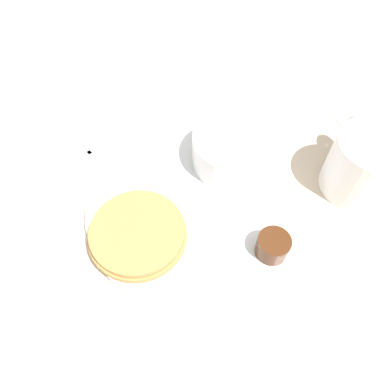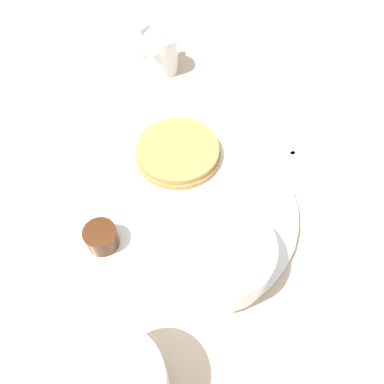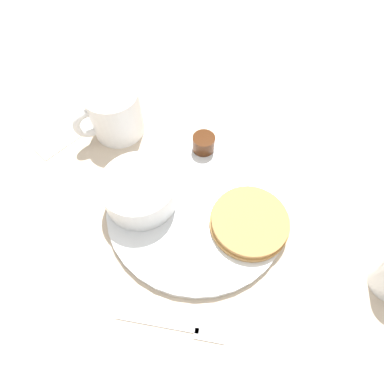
# 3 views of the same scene
# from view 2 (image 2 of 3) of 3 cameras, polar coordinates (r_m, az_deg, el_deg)

# --- Properties ---
(ground_plane) EXTENTS (4.00, 4.00, 0.00)m
(ground_plane) POSITION_cam_2_polar(r_m,az_deg,el_deg) (0.50, -0.73, -2.94)
(ground_plane) COLOR #C6B299
(plate) EXTENTS (0.29, 0.29, 0.01)m
(plate) POSITION_cam_2_polar(r_m,az_deg,el_deg) (0.49, -0.74, -2.58)
(plate) COLOR white
(plate) RESTS_ON ground_plane
(pancake_stack) EXTENTS (0.12, 0.12, 0.02)m
(pancake_stack) POSITION_cam_2_polar(r_m,az_deg,el_deg) (0.53, -2.17, 6.16)
(pancake_stack) COLOR #B78447
(pancake_stack) RESTS_ON plate
(bowl) EXTENTS (0.12, 0.12, 0.05)m
(bowl) POSITION_cam_2_polar(r_m,az_deg,el_deg) (0.43, 4.68, -9.37)
(bowl) COLOR white
(bowl) RESTS_ON plate
(syrup_cup) EXTENTS (0.04, 0.04, 0.03)m
(syrup_cup) POSITION_cam_2_polar(r_m,az_deg,el_deg) (0.46, -13.65, -6.71)
(syrup_cup) COLOR #47230F
(syrup_cup) RESTS_ON plate
(butter_ramekin) EXTENTS (0.05, 0.05, 0.04)m
(butter_ramekin) POSITION_cam_2_polar(r_m,az_deg,el_deg) (0.43, 3.84, -13.17)
(butter_ramekin) COLOR white
(butter_ramekin) RESTS_ON plate
(creamer_pitcher_near) EXTENTS (0.05, 0.08, 0.07)m
(creamer_pitcher_near) POSITION_cam_2_polar(r_m,az_deg,el_deg) (0.68, -4.62, 20.39)
(creamer_pitcher_near) COLOR white
(creamer_pitcher_near) RESTS_ON ground_plane
(creamer_pitcher_far) EXTENTS (0.05, 0.07, 0.06)m
(creamer_pitcher_far) POSITION_cam_2_polar(r_m,az_deg,el_deg) (0.72, -8.26, 22.25)
(creamer_pitcher_far) COLOR white
(creamer_pitcher_far) RESTS_ON ground_plane
(fork) EXTENTS (0.08, 0.14, 0.00)m
(fork) POSITION_cam_2_polar(r_m,az_deg,el_deg) (0.57, 16.06, 4.49)
(fork) COLOR silver
(fork) RESTS_ON ground_plane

